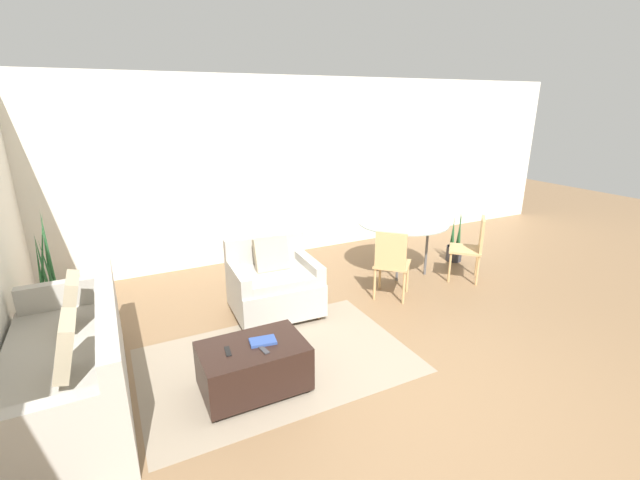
{
  "coord_description": "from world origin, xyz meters",
  "views": [
    {
      "loc": [
        -2.13,
        -2.39,
        2.38
      ],
      "look_at": [
        0.13,
        2.08,
        0.75
      ],
      "focal_mm": 24.0,
      "sensor_mm": 36.0,
      "label": 1
    }
  ],
  "objects": [
    {
      "name": "dining_chair_near_left",
      "position": [
        0.88,
        1.6,
        0.52
      ],
      "size": [
        0.59,
        0.59,
        0.9
      ],
      "color": "tan",
      "rests_on": "ground_plane"
    },
    {
      "name": "ground_plane",
      "position": [
        0.0,
        0.0,
        0.0
      ],
      "size": [
        20.0,
        20.0,
        0.0
      ],
      "primitive_type": "plane",
      "color": "brown"
    },
    {
      "name": "couch",
      "position": [
        -2.59,
        1.15,
        0.32
      ],
      "size": [
        0.88,
        2.09,
        0.95
      ],
      "color": "#B2ADA3",
      "rests_on": "ground_plane"
    },
    {
      "name": "potted_plant",
      "position": [
        -2.81,
        2.6,
        0.29
      ],
      "size": [
        0.34,
        0.34,
        1.36
      ],
      "color": "maroon",
      "rests_on": "ground_plane"
    },
    {
      "name": "potted_plant_small",
      "position": [
        2.58,
        2.27,
        0.2
      ],
      "size": [
        0.24,
        0.24,
        0.82
      ],
      "color": "#333338",
      "rests_on": "ground_plane"
    },
    {
      "name": "book_stack",
      "position": [
        -1.13,
        0.66,
        0.44
      ],
      "size": [
        0.24,
        0.17,
        0.02
      ],
      "color": "#2D478C",
      "rests_on": "ottoman"
    },
    {
      "name": "armchair",
      "position": [
        -0.55,
        1.92,
        0.35
      ],
      "size": [
        1.0,
        0.87,
        0.9
      ],
      "color": "#B2ADA3",
      "rests_on": "ground_plane"
    },
    {
      "name": "area_rug",
      "position": [
        -0.89,
        0.97,
        0.0
      ],
      "size": [
        2.52,
        1.67,
        0.01
      ],
      "color": "gray",
      "rests_on": "ground_plane"
    },
    {
      "name": "tv_remote_secondary",
      "position": [
        -1.16,
        0.55,
        0.44
      ],
      "size": [
        0.06,
        0.14,
        0.01
      ],
      "color": "#333338",
      "rests_on": "ottoman"
    },
    {
      "name": "tv_remote_primary",
      "position": [
        -1.43,
        0.66,
        0.44
      ],
      "size": [
        0.06,
        0.15,
        0.01
      ],
      "color": "black",
      "rests_on": "ottoman"
    },
    {
      "name": "ottoman",
      "position": [
        -1.22,
        0.66,
        0.24
      ],
      "size": [
        0.88,
        0.57,
        0.43
      ],
      "color": "black",
      "rests_on": "ground_plane"
    },
    {
      "name": "dining_table",
      "position": [
        1.55,
        2.28,
        0.68
      ],
      "size": [
        1.27,
        1.27,
        0.75
      ],
      "color": "#8C9E99",
      "rests_on": "ground_plane"
    },
    {
      "name": "wall_back",
      "position": [
        0.0,
        3.82,
        1.38
      ],
      "size": [
        12.0,
        0.06,
        2.75
      ],
      "color": "white",
      "rests_on": "ground_plane"
    },
    {
      "name": "dining_chair_near_right",
      "position": [
        2.23,
        1.6,
        0.52
      ],
      "size": [
        0.59,
        0.59,
        0.9
      ],
      "color": "tan",
      "rests_on": "ground_plane"
    }
  ]
}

